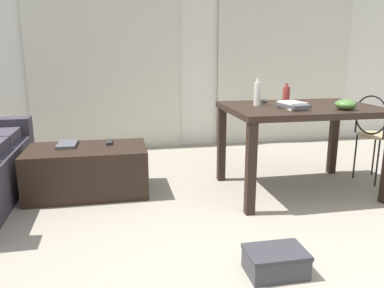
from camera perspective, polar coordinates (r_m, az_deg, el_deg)
ground_plane at (r=3.19m, az=9.14°, el=-8.88°), size 8.64×8.64×0.00m
wall_back at (r=5.07m, az=0.86°, el=13.65°), size 6.19×0.10×2.43m
curtains at (r=4.99m, az=1.06°, el=12.12°), size 4.23×0.03×2.17m
coffee_table at (r=3.45m, az=-15.45°, el=-3.86°), size 1.02×0.59×0.41m
craft_table at (r=3.40m, az=16.09°, el=3.90°), size 1.28×0.92×0.77m
wire_chair at (r=3.94m, az=25.85°, el=2.15°), size 0.37×0.39×0.84m
bottle_near at (r=3.30m, az=9.84°, el=7.51°), size 0.06×0.06×0.23m
bottle_far at (r=3.54m, az=14.04°, el=7.24°), size 0.06×0.06×0.18m
bowl at (r=3.27m, az=22.21°, el=5.55°), size 0.17×0.17×0.08m
book_stack at (r=3.19m, az=14.96°, el=5.67°), size 0.20×0.29×0.06m
tv_remote_on_table at (r=3.55m, az=10.83°, el=6.37°), size 0.09×0.15×0.02m
scissors at (r=3.62m, az=20.93°, el=5.72°), size 0.07×0.09×0.00m
tv_remote_primary at (r=3.50m, az=-12.38°, el=0.27°), size 0.05×0.16×0.02m
magazine at (r=3.51m, az=-18.33°, el=-0.03°), size 0.17×0.29×0.03m
shoebox at (r=2.26m, az=12.51°, el=-16.95°), size 0.33×0.23×0.14m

